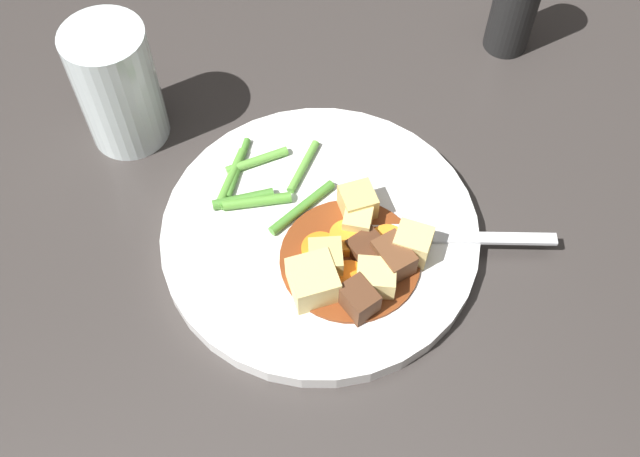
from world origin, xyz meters
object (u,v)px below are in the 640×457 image
object	(u,v)px
carrot_slice_0	(388,244)
potato_chunk_2	(358,220)
potato_chunk_3	(326,260)
fork	(441,237)
dinner_plate	(320,234)
potato_chunk_5	(358,203)
potato_chunk_1	(376,278)
carrot_slice_1	(349,277)
potato_chunk_0	(412,244)
meat_chunk_0	(359,300)
carrot_slice_3	(320,250)
potato_chunk_4	(313,281)
meat_chunk_1	(393,258)
carrot_slice_2	(347,239)
water_glass	(117,87)
meat_chunk_2	(368,251)

from	to	relation	value
carrot_slice_0	potato_chunk_2	world-z (taller)	potato_chunk_2
potato_chunk_3	fork	size ratio (longest dim) A/B	0.19
dinner_plate	potato_chunk_5	size ratio (longest dim) A/B	9.72
potato_chunk_1	potato_chunk_2	bearing A→B (deg)	153.95
potato_chunk_5	potato_chunk_3	bearing A→B (deg)	-65.05
potato_chunk_2	potato_chunk_1	bearing A→B (deg)	-26.05
carrot_slice_0	potato_chunk_3	bearing A→B (deg)	-107.35
carrot_slice_1	potato_chunk_5	distance (m)	0.07
potato_chunk_0	meat_chunk_0	distance (m)	0.06
fork	potato_chunk_5	bearing A→B (deg)	-150.45
carrot_slice_3	potato_chunk_5	size ratio (longest dim) A/B	1.14
potato_chunk_4	fork	xyz separation A→B (m)	(0.03, 0.11, -0.01)
potato_chunk_3	potato_chunk_0	bearing A→B (deg)	62.94
meat_chunk_1	carrot_slice_2	bearing A→B (deg)	-160.22
carrot_slice_1	carrot_slice_3	bearing A→B (deg)	-177.46
dinner_plate	carrot_slice_2	distance (m)	0.03
potato_chunk_5	fork	bearing A→B (deg)	29.55
potato_chunk_1	carrot_slice_0	bearing A→B (deg)	123.43
potato_chunk_3	potato_chunk_4	distance (m)	0.02
carrot_slice_2	carrot_slice_1	bearing A→B (deg)	-37.85
potato_chunk_2	fork	bearing A→B (deg)	41.96
potato_chunk_5	water_glass	xyz separation A→B (m)	(-0.21, -0.09, 0.03)
carrot_slice_2	fork	world-z (taller)	carrot_slice_2
potato_chunk_1	water_glass	world-z (taller)	water_glass
carrot_slice_2	potato_chunk_4	world-z (taller)	potato_chunk_4
dinner_plate	fork	size ratio (longest dim) A/B	1.81
potato_chunk_0	meat_chunk_2	bearing A→B (deg)	-123.34
potato_chunk_4	fork	world-z (taller)	potato_chunk_4
potato_chunk_3	potato_chunk_4	bearing A→B (deg)	-65.98
dinner_plate	potato_chunk_2	size ratio (longest dim) A/B	9.71
meat_chunk_0	meat_chunk_2	world-z (taller)	meat_chunk_0
meat_chunk_1	water_glass	bearing A→B (deg)	-162.57
carrot_slice_0	carrot_slice_3	bearing A→B (deg)	-123.34
carrot_slice_2	water_glass	bearing A→B (deg)	-162.97
potato_chunk_0	meat_chunk_1	world-z (taller)	potato_chunk_0
potato_chunk_3	potato_chunk_2	bearing A→B (deg)	106.56
carrot_slice_3	carrot_slice_0	bearing A→B (deg)	56.66
potato_chunk_1	water_glass	size ratio (longest dim) A/B	0.25
potato_chunk_0	meat_chunk_1	xyz separation A→B (m)	(-0.00, -0.02, -0.00)
dinner_plate	meat_chunk_2	size ratio (longest dim) A/B	9.14
potato_chunk_4	water_glass	size ratio (longest dim) A/B	0.30
potato_chunk_1	potato_chunk_2	distance (m)	0.05
carrot_slice_3	meat_chunk_1	world-z (taller)	meat_chunk_1
water_glass	meat_chunk_1	bearing A→B (deg)	17.43
carrot_slice_1	potato_chunk_2	world-z (taller)	potato_chunk_2
potato_chunk_0	potato_chunk_3	world-z (taller)	same
potato_chunk_1	water_glass	xyz separation A→B (m)	(-0.27, -0.06, 0.03)
potato_chunk_2	potato_chunk_5	bearing A→B (deg)	140.76
dinner_plate	carrot_slice_2	bearing A→B (deg)	17.88
meat_chunk_2	water_glass	bearing A→B (deg)	-163.21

